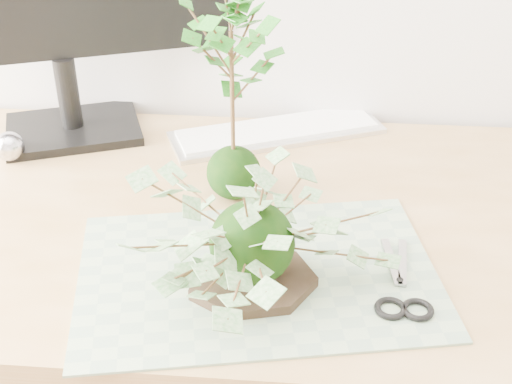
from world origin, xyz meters
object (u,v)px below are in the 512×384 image
(maple_kokedama, at_px, (231,46))
(keyboard, at_px, (277,131))
(desk, at_px, (277,260))
(ivy_kokedama, at_px, (252,209))

(maple_kokedama, xyz_separation_m, keyboard, (0.06, 0.23, -0.25))
(desk, height_order, maple_kokedama, maple_kokedama)
(desk, relative_size, maple_kokedama, 4.29)
(ivy_kokedama, relative_size, keyboard, 0.77)
(keyboard, bearing_deg, desk, -109.16)
(ivy_kokedama, distance_m, maple_kokedama, 0.27)
(desk, distance_m, maple_kokedama, 0.36)
(desk, xyz_separation_m, ivy_kokedama, (-0.02, -0.18, 0.22))
(keyboard, bearing_deg, ivy_kokedama, -113.67)
(desk, xyz_separation_m, maple_kokedama, (-0.08, 0.05, 0.35))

